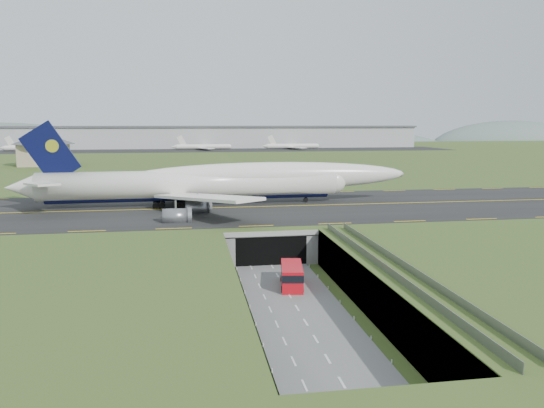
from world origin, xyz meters
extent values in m
plane|color=#394F1F|center=(0.00, 0.00, 0.00)|extent=(900.00, 900.00, 0.00)
cube|color=gray|center=(0.00, 0.00, 3.00)|extent=(800.00, 800.00, 6.00)
cube|color=slate|center=(0.00, -7.50, 0.10)|extent=(12.00, 75.00, 0.20)
cube|color=black|center=(0.00, 33.00, 6.09)|extent=(800.00, 44.00, 0.18)
cube|color=gray|center=(0.00, 19.00, 5.50)|extent=(16.00, 22.00, 1.00)
cube|color=gray|center=(-7.00, 19.00, 3.00)|extent=(2.00, 22.00, 6.00)
cube|color=gray|center=(7.00, 19.00, 3.00)|extent=(2.00, 22.00, 6.00)
cube|color=black|center=(0.00, 14.00, 2.50)|extent=(12.00, 12.00, 5.00)
cube|color=#A8A8A3|center=(0.00, 7.95, 5.60)|extent=(17.00, 0.50, 0.80)
cube|color=#A8A8A3|center=(11.00, -18.50, 5.80)|extent=(3.00, 53.00, 0.50)
cube|color=gray|center=(9.60, -18.50, 6.55)|extent=(0.06, 53.00, 1.00)
cube|color=gray|center=(12.40, -18.50, 6.55)|extent=(0.06, 53.00, 1.00)
cylinder|color=#A8A8A3|center=(11.00, -40.00, 2.80)|extent=(0.90, 0.90, 5.60)
cylinder|color=#A8A8A3|center=(11.00, -28.00, 2.80)|extent=(0.90, 0.90, 5.60)
cylinder|color=#A8A8A3|center=(11.00, -16.00, 2.80)|extent=(0.90, 0.90, 5.60)
cylinder|color=#A8A8A3|center=(11.00, -4.00, 2.80)|extent=(0.90, 0.90, 5.60)
cylinder|color=white|center=(-12.57, 36.98, 10.80)|extent=(63.02, 7.78, 5.92)
sphere|color=white|center=(18.85, 37.91, 10.80)|extent=(5.97, 5.97, 5.80)
cone|color=white|center=(-46.76, 35.96, 10.80)|extent=(6.64, 5.81, 5.62)
ellipsoid|color=white|center=(4.40, 37.48, 12.13)|extent=(63.05, 7.31, 6.21)
ellipsoid|color=black|center=(17.93, 37.88, 11.54)|extent=(4.22, 2.71, 2.07)
cylinder|color=#080C32|center=(-12.57, 36.98, 8.50)|extent=(59.77, 4.26, 2.49)
cube|color=white|center=(-11.16, 51.82, 9.88)|extent=(18.83, 27.46, 2.49)
cube|color=white|center=(-41.42, 43.06, 12.19)|extent=(8.24, 10.97, 0.95)
cube|color=white|center=(-10.28, 22.25, 9.88)|extent=(20.07, 26.98, 2.49)
cube|color=white|center=(-41.01, 29.20, 12.19)|extent=(8.66, 10.90, 0.95)
cube|color=#080C32|center=(-40.76, 36.14, 17.74)|extent=(11.77, 0.90, 13.08)
cylinder|color=yellow|center=(-40.29, 36.16, 19.12)|extent=(2.61, 0.72, 2.59)
cylinder|color=slate|center=(-12.16, 45.78, 7.01)|extent=(4.90, 3.19, 3.05)
cylinder|color=slate|center=(-16.81, 55.35, 7.01)|extent=(4.90, 3.19, 3.05)
cylinder|color=slate|center=(-11.64, 28.22, 7.01)|extent=(4.90, 3.19, 3.05)
cylinder|color=slate|center=(-15.72, 18.39, 7.01)|extent=(4.90, 3.19, 3.05)
cylinder|color=black|center=(12.57, 37.73, 6.69)|extent=(1.03, 0.49, 1.02)
cube|color=black|center=(-16.73, 36.86, 6.83)|extent=(5.74, 6.63, 1.29)
cube|color=red|center=(1.10, -3.89, 1.79)|extent=(4.18, 8.33, 3.19)
cube|color=black|center=(1.10, -3.89, 2.43)|extent=(4.26, 8.45, 1.06)
cube|color=black|center=(1.10, -3.89, 0.47)|extent=(3.89, 7.77, 0.53)
cylinder|color=black|center=(-0.68, -6.30, 0.58)|extent=(0.52, 1.00, 0.96)
cylinder|color=black|center=(0.16, -1.06, 0.58)|extent=(0.52, 1.00, 0.96)
cylinder|color=black|center=(2.05, -6.73, 0.58)|extent=(0.52, 1.00, 0.96)
cylinder|color=black|center=(2.88, -1.49, 0.58)|extent=(0.52, 1.00, 0.96)
cube|color=tan|center=(-71.99, 155.74, 10.51)|extent=(17.28, 17.28, 9.03)
cone|color=#4C4C51|center=(-71.99, 155.74, 17.29)|extent=(25.34, 25.34, 4.51)
cube|color=#B2B2B2|center=(0.00, 300.00, 13.50)|extent=(300.00, 22.00, 15.00)
cube|color=#4C4C51|center=(0.00, 300.00, 21.00)|extent=(302.00, 24.00, 1.20)
cube|color=black|center=(0.00, 270.00, 6.14)|extent=(320.00, 50.00, 0.08)
cylinder|color=white|center=(-107.84, 275.00, 8.18)|extent=(34.00, 3.20, 3.20)
cylinder|color=white|center=(-2.74, 275.00, 8.18)|extent=(34.00, 3.20, 3.20)
cylinder|color=white|center=(56.90, 275.00, 8.18)|extent=(34.00, 3.20, 3.20)
ellipsoid|color=#50605B|center=(120.00, 430.00, -4.00)|extent=(260.00, 91.00, 44.00)
ellipsoid|color=#50605B|center=(320.00, 430.00, -4.00)|extent=(180.00, 63.00, 60.00)
camera|label=1|loc=(-13.53, -76.88, 23.77)|focal=35.00mm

